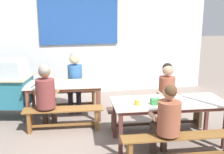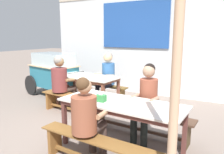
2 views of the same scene
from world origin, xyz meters
The scene contains 15 objects.
ground_plane centered at (0.00, 0.00, 0.00)m, with size 40.00×40.00×0.00m, color gray.
backdrop_wall centered at (-0.01, 2.86, 1.60)m, with size 6.37×0.23×3.05m.
dining_table_far centered at (-0.86, 1.04, 0.67)m, with size 1.60×0.87×0.75m.
dining_table_near centered at (0.79, -0.46, 0.68)m, with size 1.92×0.87×0.75m.
bench_far_back centered at (-0.81, 1.64, 0.29)m, with size 1.51×0.37×0.42m.
bench_far_front centered at (-0.91, 0.43, 0.28)m, with size 1.50×0.44×0.42m.
bench_near_back centered at (0.83, 0.14, 0.30)m, with size 1.92×0.43×0.42m.
bench_near_front centered at (0.75, -1.07, 0.28)m, with size 1.81×0.38×0.42m.
person_near_front centered at (0.54, -0.99, 0.67)m, with size 0.45×0.55×1.20m.
person_left_back_turned centered at (-1.21, 0.51, 0.72)m, with size 0.49×0.57×1.27m.
person_right_near_table centered at (1.00, 0.06, 0.71)m, with size 0.43×0.55×1.27m.
person_center_facing centered at (-0.61, 1.56, 0.74)m, with size 0.47×0.57×1.30m.
tissue_box centered at (0.51, -0.58, 0.80)m, with size 0.14×0.10×0.13m.
condiment_jar centered at (0.22, -0.55, 0.80)m, with size 0.08×0.08×0.10m.
soup_bowl centered at (-0.78, 1.02, 0.77)m, with size 0.13×0.13×0.05m, color silver.
Camera 1 is at (-0.97, -4.39, 2.15)m, focal length 42.94 mm.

